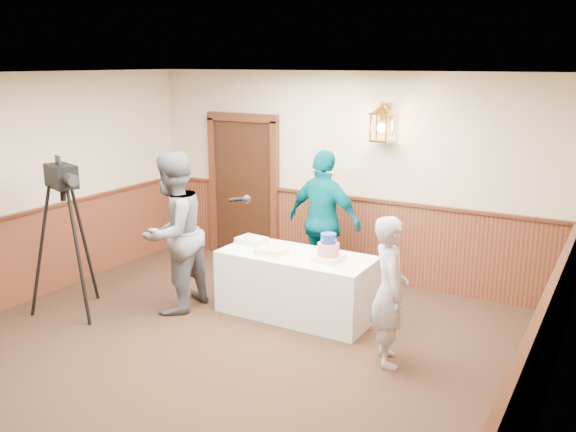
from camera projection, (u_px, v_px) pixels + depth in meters
name	position (u px, v px, depth m)	size (l,w,h in m)	color
ground	(183.00, 381.00, 5.72)	(7.00, 7.00, 0.00)	black
room_shell	(203.00, 214.00, 5.75)	(6.02, 7.02, 2.81)	#C1B391
display_table	(296.00, 285.00, 7.14)	(1.80, 0.80, 0.75)	white
tiered_cake	(328.00, 250.00, 6.80)	(0.33, 0.33, 0.31)	#F9F4B9
sheet_cake_yellow	(271.00, 251.00, 7.06)	(0.33, 0.25, 0.07)	#FCF596
sheet_cake_green	(252.00, 241.00, 7.45)	(0.33, 0.27, 0.08)	#ACDF9D
interviewer	(173.00, 233.00, 7.16)	(1.54, 0.95, 1.91)	#565960
baker	(389.00, 291.00, 5.91)	(0.55, 0.36, 1.50)	#9F9FA5
assistant_p	(324.00, 221.00, 7.83)	(1.08, 0.45, 1.84)	#005360
tv_camera_rig	(68.00, 248.00, 7.09)	(0.70, 0.65, 1.79)	black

